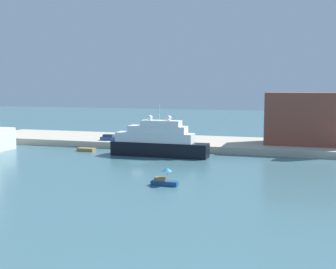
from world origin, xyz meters
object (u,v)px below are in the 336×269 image
at_px(person_figure, 129,138).
at_px(large_yacht, 158,142).
at_px(work_barge, 86,150).
at_px(harbor_building, 306,119).
at_px(mooring_bollard, 168,143).
at_px(small_motorboat, 164,179).
at_px(parked_car, 109,138).

bearing_deg(person_figure, large_yacht, -40.98).
distance_m(large_yacht, work_barge, 19.17).
bearing_deg(work_barge, harbor_building, 18.08).
bearing_deg(harbor_building, mooring_bollard, -162.81).
relative_size(work_barge, mooring_bollard, 6.71).
xyz_separation_m(person_figure, mooring_bollard, (10.89, -1.29, -0.51)).
height_order(small_motorboat, mooring_bollard, small_motorboat).
distance_m(small_motorboat, person_figure, 42.61).
bearing_deg(large_yacht, parked_car, 147.33).
relative_size(harbor_building, parked_car, 4.15).
bearing_deg(small_motorboat, parked_car, 125.83).
xyz_separation_m(large_yacht, work_barge, (-18.87, 1.84, -2.87)).
height_order(small_motorboat, parked_car, parked_car).
bearing_deg(mooring_bollard, work_barge, -160.45).
distance_m(harbor_building, mooring_bollard, 33.47).
bearing_deg(work_barge, large_yacht, -5.56).
bearing_deg(small_motorboat, harbor_building, 65.24).
height_order(large_yacht, work_barge, large_yacht).
bearing_deg(large_yacht, person_figure, 139.02).
relative_size(small_motorboat, person_figure, 2.40).
bearing_deg(person_figure, small_motorboat, -59.66).
xyz_separation_m(harbor_building, parked_car, (-48.29, -7.20, -5.55)).
height_order(large_yacht, mooring_bollard, large_yacht).
bearing_deg(parked_car, large_yacht, -32.67).
relative_size(large_yacht, small_motorboat, 5.17).
xyz_separation_m(harbor_building, person_figure, (-42.36, -8.45, -5.38)).
height_order(work_barge, parked_car, parked_car).
relative_size(large_yacht, harbor_building, 1.18).
distance_m(large_yacht, mooring_bollard, 8.54).
height_order(person_figure, mooring_bollard, person_figure).
xyz_separation_m(work_barge, person_figure, (7.68, 7.88, 2.05)).
distance_m(small_motorboat, parked_car, 46.89).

